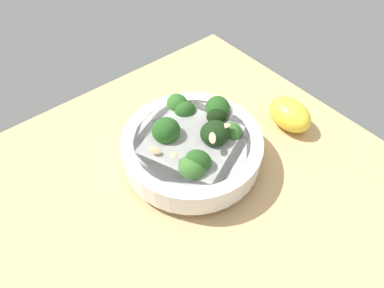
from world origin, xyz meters
The scene contains 3 objects.
ground_plane centered at (0.00, 0.00, -2.00)cm, with size 59.48×59.48×4.01cm, color tan.
bowl_of_broccoli centered at (-2.69, -4.43, 3.58)cm, with size 21.10×21.10×8.81cm.
lemon_wedge centered at (-20.26, 0.24, 2.41)cm, with size 8.08×5.49×4.82cm, color yellow.
Camera 1 is at (19.48, 22.22, 43.19)cm, focal length 32.55 mm.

